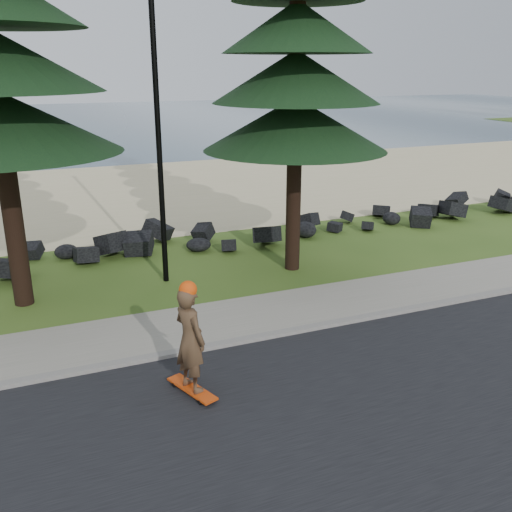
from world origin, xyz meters
The scene contains 9 objects.
ground centered at (0.00, 0.00, 0.00)m, with size 160.00×160.00×0.00m, color #39581B.
road centered at (0.00, -4.50, 0.01)m, with size 160.00×7.00×0.02m, color black.
kerb centered at (0.00, -0.90, 0.05)m, with size 160.00×0.20×0.10m, color gray.
sidewalk centered at (0.00, 0.20, 0.04)m, with size 160.00×2.00×0.08m, color gray.
beach_sand centered at (0.00, 14.50, 0.01)m, with size 160.00×15.00×0.01m, color #CFC28A.
ocean centered at (0.00, 51.00, 0.00)m, with size 160.00×58.00×0.01m, color #304A5B.
seawall_boulders centered at (0.00, 5.60, 0.00)m, with size 60.00×2.40×1.10m, color black, non-canonical shape.
lamp_post centered at (0.00, 3.20, 4.13)m, with size 0.25×0.14×8.14m.
skateboarder centered at (-0.91, -2.35, 1.04)m, with size 0.66×1.14×2.08m.
Camera 1 is at (-3.15, -10.72, 5.41)m, focal length 40.00 mm.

